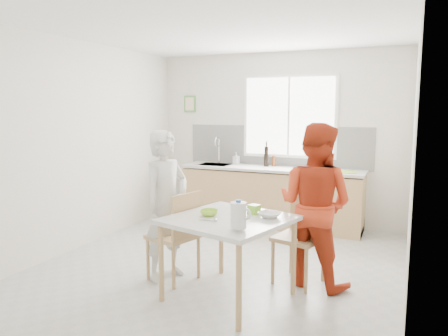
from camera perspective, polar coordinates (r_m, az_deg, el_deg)
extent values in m
plane|color=#B7B7B2|center=(5.24, -0.50, -12.66)|extent=(4.50, 4.50, 0.00)
plane|color=silver|center=(7.04, 6.91, 3.86)|extent=(4.00, 0.00, 4.00)
plane|color=silver|center=(3.03, -17.99, -1.80)|extent=(4.00, 0.00, 4.00)
plane|color=silver|center=(6.02, -18.25, 2.84)|extent=(0.00, 4.50, 4.50)
plane|color=silver|center=(4.51, 23.41, 1.02)|extent=(0.00, 4.50, 4.50)
plane|color=white|center=(4.98, -0.54, 17.86)|extent=(4.50, 4.50, 0.00)
cube|color=white|center=(6.95, 8.52, 6.67)|extent=(1.50, 0.03, 1.30)
cube|color=white|center=(6.93, 8.47, 6.67)|extent=(1.40, 0.02, 1.20)
cube|color=white|center=(6.93, 8.46, 6.67)|extent=(0.03, 0.03, 1.20)
cube|color=white|center=(7.04, 6.87, 2.84)|extent=(3.00, 0.02, 0.65)
cube|color=#539142|center=(7.59, -4.47, 8.34)|extent=(0.22, 0.02, 0.28)
cube|color=beige|center=(7.58, -4.51, 8.34)|extent=(0.16, 0.01, 0.22)
cube|color=tan|center=(6.88, 6.08, -3.96)|extent=(2.80, 0.60, 0.86)
cube|color=#3F3326|center=(6.97, 6.03, -7.02)|extent=(2.80, 0.54, 0.10)
cube|color=silver|center=(6.80, 6.13, -0.08)|extent=(2.84, 0.64, 0.04)
cube|color=#A5A5AA|center=(7.13, -1.18, 0.38)|extent=(0.50, 0.40, 0.03)
cylinder|color=silver|center=(7.25, -0.66, 2.06)|extent=(0.02, 0.02, 0.36)
torus|color=silver|center=(7.17, -0.89, 3.43)|extent=(0.02, 0.18, 0.18)
cube|color=silver|center=(4.19, 0.61, -6.78)|extent=(1.27, 1.27, 0.04)
cylinder|color=tan|center=(4.28, -8.21, -12.29)|extent=(0.05, 0.05, 0.74)
cylinder|color=tan|center=(4.92, -0.38, -9.51)|extent=(0.05, 0.05, 0.74)
cylinder|color=tan|center=(3.71, 1.93, -15.44)|extent=(0.05, 0.05, 0.74)
cylinder|color=tan|center=(4.43, 9.08, -11.58)|extent=(0.05, 0.05, 0.74)
cube|color=tan|center=(4.75, -6.68, -8.83)|extent=(0.55, 0.55, 0.04)
cube|color=tan|center=(4.54, -4.91, -6.23)|extent=(0.14, 0.42, 0.47)
cylinder|color=tan|center=(5.08, -6.64, -10.65)|extent=(0.04, 0.04, 0.46)
cylinder|color=tan|center=(4.83, -9.90, -11.70)|extent=(0.04, 0.04, 0.46)
cylinder|color=tan|center=(4.83, -3.35, -11.60)|extent=(0.04, 0.04, 0.46)
cylinder|color=tan|center=(4.57, -6.61, -12.80)|extent=(0.04, 0.04, 0.46)
cube|color=tan|center=(4.69, 9.73, -9.02)|extent=(0.55, 0.55, 0.04)
cube|color=tan|center=(4.80, 10.97, -5.47)|extent=(0.42, 0.14, 0.47)
cylinder|color=tan|center=(4.70, 6.39, -12.15)|extent=(0.04, 0.04, 0.46)
cylinder|color=tan|center=(4.53, 10.66, -13.06)|extent=(0.04, 0.04, 0.46)
cylinder|color=tan|center=(5.02, 8.76, -10.89)|extent=(0.04, 0.04, 0.46)
cylinder|color=tan|center=(4.85, 12.82, -11.66)|extent=(0.04, 0.04, 0.46)
imported|color=silver|center=(4.73, -7.53, -4.84)|extent=(0.52, 0.66, 1.61)
imported|color=red|center=(4.61, 11.77, -4.73)|extent=(0.96, 0.83, 1.69)
imported|color=#9CD932|center=(4.26, -1.95, -5.86)|extent=(0.22, 0.22, 0.06)
imported|color=white|center=(4.21, 5.96, -6.10)|extent=(0.26, 0.26, 0.05)
cylinder|color=white|center=(3.75, 1.89, -6.17)|extent=(0.14, 0.14, 0.22)
cylinder|color=blue|center=(3.72, 1.90, -4.37)|extent=(0.05, 0.05, 0.03)
torus|color=white|center=(3.72, 2.89, -5.99)|extent=(0.11, 0.05, 0.11)
cube|color=#7DCF2F|center=(4.33, 3.93, -5.40)|extent=(0.12, 0.12, 0.09)
cylinder|color=#A5A5AA|center=(4.06, -2.20, -6.80)|extent=(0.16, 0.03, 0.01)
cube|color=#90C92E|center=(6.47, 15.32, -0.49)|extent=(0.38, 0.30, 0.01)
cylinder|color=black|center=(6.88, 5.56, 1.54)|extent=(0.07, 0.07, 0.32)
cylinder|color=black|center=(6.95, 5.51, 1.51)|extent=(0.07, 0.07, 0.30)
cylinder|color=brown|center=(6.93, 6.53, 0.90)|extent=(0.06, 0.06, 0.16)
imported|color=#999999|center=(7.15, 1.60, 1.29)|extent=(0.10, 0.11, 0.19)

